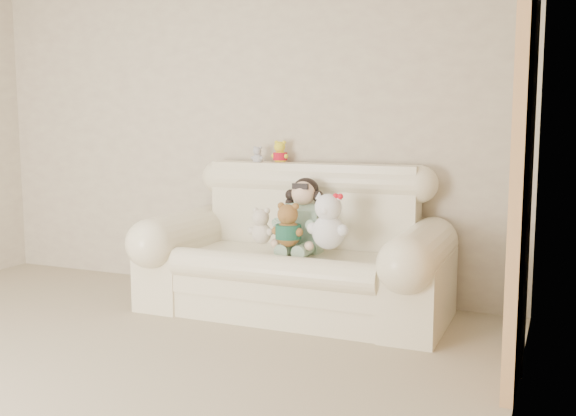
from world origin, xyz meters
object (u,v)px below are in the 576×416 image
(cream_teddy, at_px, (261,222))
(brown_teddy, at_px, (288,221))
(white_cat, at_px, (329,215))
(sofa, at_px, (294,240))
(seated_child, at_px, (304,215))

(cream_teddy, bearing_deg, brown_teddy, 14.67)
(white_cat, xyz_separation_m, cream_teddy, (-0.48, -0.02, -0.07))
(brown_teddy, xyz_separation_m, white_cat, (0.27, 0.03, 0.05))
(sofa, distance_m, cream_teddy, 0.26)
(seated_child, bearing_deg, brown_teddy, -94.05)
(seated_child, height_order, brown_teddy, seated_child)
(white_cat, bearing_deg, seated_child, 128.86)
(brown_teddy, bearing_deg, seated_child, 68.17)
(seated_child, xyz_separation_m, white_cat, (0.25, -0.20, 0.04))
(brown_teddy, bearing_deg, cream_teddy, 159.92)
(white_cat, bearing_deg, sofa, 145.04)
(brown_teddy, bearing_deg, sofa, 81.77)
(sofa, relative_size, cream_teddy, 7.18)
(sofa, xyz_separation_m, seated_child, (0.04, 0.08, 0.17))
(sofa, relative_size, seated_child, 3.96)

